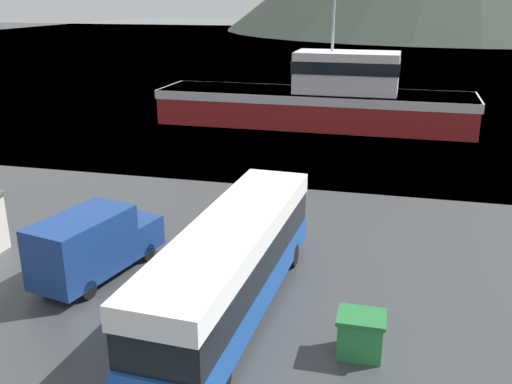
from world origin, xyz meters
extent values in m
plane|color=slate|center=(0.00, 142.09, 0.00)|extent=(240.00, 240.00, 0.00)
cube|color=#194799|center=(0.62, 8.55, 0.95)|extent=(3.09, 11.80, 1.00)
cube|color=black|center=(0.62, 8.55, 2.03)|extent=(3.02, 11.56, 1.15)
cube|color=white|center=(0.62, 8.55, 2.96)|extent=(3.09, 11.80, 0.72)
cube|color=black|center=(0.93, 14.40, 1.83)|extent=(2.17, 0.18, 1.55)
cylinder|color=black|center=(-0.24, 12.69, 0.45)|extent=(0.35, 0.91, 0.90)
cylinder|color=black|center=(1.92, 12.57, 0.45)|extent=(0.35, 0.91, 0.90)
cylinder|color=black|center=(-0.68, 4.52, 0.45)|extent=(0.35, 0.91, 0.90)
cylinder|color=black|center=(1.48, 4.41, 0.45)|extent=(0.35, 0.91, 0.90)
cube|color=navy|center=(-5.33, 9.33, 1.48)|extent=(2.85, 4.27, 2.27)
cube|color=navy|center=(-4.72, 12.06, 0.97)|extent=(2.36, 2.08, 1.25)
cube|color=black|center=(-4.90, 11.26, 1.99)|extent=(1.71, 0.44, 0.79)
cylinder|color=black|center=(-5.66, 12.04, 0.35)|extent=(0.37, 0.73, 0.70)
cylinder|color=black|center=(-3.88, 11.64, 0.35)|extent=(0.37, 0.73, 0.70)
cylinder|color=black|center=(-6.41, 8.65, 0.35)|extent=(0.37, 0.73, 0.70)
cylinder|color=black|center=(-4.63, 8.25, 0.35)|extent=(0.37, 0.73, 0.70)
cube|color=maroon|center=(-1.14, 38.78, 1.41)|extent=(25.46, 6.30, 2.81)
cube|color=silver|center=(-1.14, 38.78, 2.46)|extent=(25.71, 6.37, 0.70)
cube|color=silver|center=(1.40, 38.74, 4.41)|extent=(8.18, 4.26, 3.20)
cube|color=black|center=(1.40, 38.74, 4.89)|extent=(8.35, 4.38, 0.96)
cylinder|color=#B2B2B7|center=(0.18, 38.76, 9.32)|extent=(0.20, 0.20, 6.60)
cube|color=#287F3D|center=(4.94, 7.23, 0.59)|extent=(1.30, 1.06, 1.18)
cube|color=#226C34|center=(4.94, 7.23, 1.24)|extent=(1.43, 1.17, 0.13)
camera|label=1|loc=(5.43, -7.71, 10.18)|focal=40.00mm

